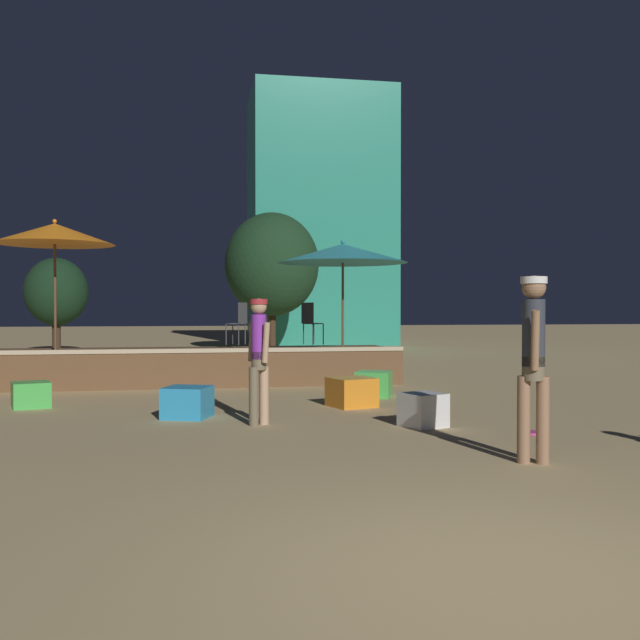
{
  "coord_description": "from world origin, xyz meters",
  "views": [
    {
      "loc": [
        -1.76,
        -3.85,
        1.55
      ],
      "look_at": [
        0.0,
        6.01,
        1.39
      ],
      "focal_mm": 40.0,
      "sensor_mm": 36.0,
      "label": 1
    }
  ],
  "objects_px": {
    "person_3": "(533,354)",
    "background_tree_1": "(56,292)",
    "bistro_chair_0": "(239,319)",
    "patio_umbrella_0": "(55,234)",
    "cube_seat_1": "(423,410)",
    "cube_seat_3": "(187,402)",
    "patio_umbrella_1": "(343,254)",
    "person_0": "(259,354)",
    "frisbee_disc": "(532,433)",
    "cube_seat_4": "(31,395)",
    "background_tree_0": "(272,265)",
    "cube_seat_2": "(352,392)",
    "bistro_chair_1": "(310,319)",
    "cube_seat_0": "(374,384)"
  },
  "relations": [
    {
      "from": "patio_umbrella_1",
      "to": "cube_seat_3",
      "type": "xyz_separation_m",
      "value": [
        -3.05,
        -3.76,
        -2.43
      ]
    },
    {
      "from": "cube_seat_2",
      "to": "cube_seat_4",
      "type": "xyz_separation_m",
      "value": [
        -4.97,
        0.79,
        -0.03
      ]
    },
    {
      "from": "cube_seat_0",
      "to": "cube_seat_3",
      "type": "xyz_separation_m",
      "value": [
        -3.2,
        -1.87,
        -0.0
      ]
    },
    {
      "from": "patio_umbrella_1",
      "to": "cube_seat_1",
      "type": "xyz_separation_m",
      "value": [
        0.0,
        -5.08,
        -2.43
      ]
    },
    {
      "from": "patio_umbrella_0",
      "to": "cube_seat_4",
      "type": "relative_size",
      "value": 4.69
    },
    {
      "from": "cube_seat_2",
      "to": "person_0",
      "type": "distance_m",
      "value": 2.32
    },
    {
      "from": "person_3",
      "to": "bistro_chair_1",
      "type": "bearing_deg",
      "value": -61.8
    },
    {
      "from": "cube_seat_0",
      "to": "bistro_chair_1",
      "type": "xyz_separation_m",
      "value": [
        -0.65,
        2.93,
        1.1
      ]
    },
    {
      "from": "cube_seat_0",
      "to": "cube_seat_3",
      "type": "bearing_deg",
      "value": -149.66
    },
    {
      "from": "patio_umbrella_1",
      "to": "frisbee_disc",
      "type": "relative_size",
      "value": 11.16
    },
    {
      "from": "cube_seat_4",
      "to": "bistro_chair_0",
      "type": "distance_m",
      "value": 5.05
    },
    {
      "from": "person_0",
      "to": "frisbee_disc",
      "type": "height_order",
      "value": "person_0"
    },
    {
      "from": "cube_seat_4",
      "to": "patio_umbrella_1",
      "type": "bearing_deg",
      "value": 22.37
    },
    {
      "from": "frisbee_disc",
      "to": "background_tree_1",
      "type": "distance_m",
      "value": 19.17
    },
    {
      "from": "cube_seat_2",
      "to": "background_tree_0",
      "type": "relative_size",
      "value": 0.16
    },
    {
      "from": "bistro_chair_0",
      "to": "frisbee_disc",
      "type": "height_order",
      "value": "bistro_chair_0"
    },
    {
      "from": "cube_seat_3",
      "to": "person_3",
      "type": "height_order",
      "value": "person_3"
    },
    {
      "from": "person_0",
      "to": "background_tree_0",
      "type": "distance_m",
      "value": 16.27
    },
    {
      "from": "person_3",
      "to": "background_tree_0",
      "type": "relative_size",
      "value": 0.38
    },
    {
      "from": "cube_seat_2",
      "to": "bistro_chair_1",
      "type": "relative_size",
      "value": 0.88
    },
    {
      "from": "cube_seat_4",
      "to": "bistro_chair_0",
      "type": "relative_size",
      "value": 0.77
    },
    {
      "from": "bistro_chair_0",
      "to": "cube_seat_1",
      "type": "bearing_deg",
      "value": 48.76
    },
    {
      "from": "background_tree_0",
      "to": "cube_seat_3",
      "type": "bearing_deg",
      "value": -100.71
    },
    {
      "from": "patio_umbrella_0",
      "to": "bistro_chair_0",
      "type": "distance_m",
      "value": 4.06
    },
    {
      "from": "cube_seat_2",
      "to": "cube_seat_0",
      "type": "bearing_deg",
      "value": 60.42
    },
    {
      "from": "background_tree_1",
      "to": "cube_seat_1",
      "type": "bearing_deg",
      "value": -65.18
    },
    {
      "from": "cube_seat_2",
      "to": "bistro_chair_1",
      "type": "bearing_deg",
      "value": 89.88
    },
    {
      "from": "cube_seat_0",
      "to": "background_tree_1",
      "type": "height_order",
      "value": "background_tree_1"
    },
    {
      "from": "patio_umbrella_0",
      "to": "cube_seat_1",
      "type": "xyz_separation_m",
      "value": [
        5.52,
        -5.12,
        -2.73
      ]
    },
    {
      "from": "bistro_chair_0",
      "to": "patio_umbrella_0",
      "type": "bearing_deg",
      "value": -40.01
    },
    {
      "from": "person_0",
      "to": "background_tree_1",
      "type": "distance_m",
      "value": 16.63
    },
    {
      "from": "cube_seat_0",
      "to": "person_3",
      "type": "distance_m",
      "value": 5.57
    },
    {
      "from": "patio_umbrella_0",
      "to": "cube_seat_3",
      "type": "height_order",
      "value": "patio_umbrella_0"
    },
    {
      "from": "cube_seat_1",
      "to": "bistro_chair_0",
      "type": "relative_size",
      "value": 0.71
    },
    {
      "from": "person_3",
      "to": "background_tree_1",
      "type": "relative_size",
      "value": 0.58
    },
    {
      "from": "cube_seat_1",
      "to": "background_tree_0",
      "type": "distance_m",
      "value": 16.78
    },
    {
      "from": "cube_seat_2",
      "to": "cube_seat_3",
      "type": "height_order",
      "value": "cube_seat_2"
    },
    {
      "from": "cube_seat_0",
      "to": "cube_seat_1",
      "type": "xyz_separation_m",
      "value": [
        -0.16,
        -3.19,
        -0.0
      ]
    },
    {
      "from": "cube_seat_1",
      "to": "bistro_chair_0",
      "type": "distance_m",
      "value": 6.71
    },
    {
      "from": "cube_seat_1",
      "to": "person_3",
      "type": "height_order",
      "value": "person_3"
    },
    {
      "from": "patio_umbrella_1",
      "to": "cube_seat_1",
      "type": "height_order",
      "value": "patio_umbrella_1"
    },
    {
      "from": "patio_umbrella_1",
      "to": "person_3",
      "type": "bearing_deg",
      "value": -87.03
    },
    {
      "from": "background_tree_0",
      "to": "cube_seat_2",
      "type": "bearing_deg",
      "value": -91.3
    },
    {
      "from": "cube_seat_4",
      "to": "background_tree_0",
      "type": "distance_m",
      "value": 14.97
    },
    {
      "from": "cube_seat_0",
      "to": "bistro_chair_1",
      "type": "bearing_deg",
      "value": 102.47
    },
    {
      "from": "person_0",
      "to": "bistro_chair_1",
      "type": "relative_size",
      "value": 1.87
    },
    {
      "from": "person_0",
      "to": "background_tree_1",
      "type": "xyz_separation_m",
      "value": [
        -5.39,
        15.68,
        1.16
      ]
    },
    {
      "from": "cube_seat_2",
      "to": "background_tree_1",
      "type": "bearing_deg",
      "value": 116.27
    },
    {
      "from": "cube_seat_3",
      "to": "person_3",
      "type": "distance_m",
      "value": 5.06
    },
    {
      "from": "cube_seat_2",
      "to": "frisbee_disc",
      "type": "relative_size",
      "value": 3.03
    }
  ]
}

